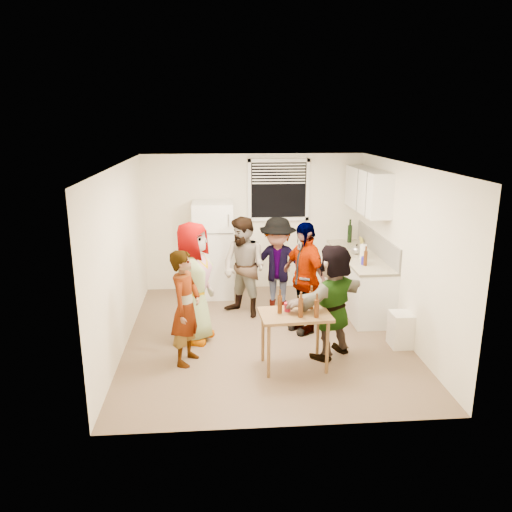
{
  "coord_description": "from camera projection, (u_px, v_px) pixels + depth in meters",
  "views": [
    {
      "loc": [
        -0.68,
        -6.75,
        3.09
      ],
      "look_at": [
        -0.11,
        0.29,
        1.15
      ],
      "focal_mm": 35.0,
      "sensor_mm": 36.0,
      "label": 1
    }
  ],
  "objects": [
    {
      "name": "paper_towel",
      "position": [
        363.0,
        259.0,
        8.11
      ],
      "size": [
        0.11,
        0.11,
        0.24
      ],
      "primitive_type": "cylinder",
      "color": "white",
      "rests_on": "countertop"
    },
    {
      "name": "counter_lower",
      "position": [
        358.0,
        281.0,
        8.48
      ],
      "size": [
        0.6,
        2.2,
        0.86
      ],
      "primitive_type": "cube",
      "color": "white",
      "rests_on": "ground"
    },
    {
      "name": "serving_table",
      "position": [
        294.0,
        367.0,
        6.45
      ],
      "size": [
        0.91,
        0.64,
        0.74
      ],
      "primitive_type": null,
      "rotation": [
        0.0,
        0.0,
        0.07
      ],
      "color": "brown",
      "rests_on": "ground"
    },
    {
      "name": "kettle",
      "position": [
        356.0,
        254.0,
        8.38
      ],
      "size": [
        0.23,
        0.2,
        0.18
      ],
      "primitive_type": null,
      "rotation": [
        0.0,
        0.0,
        0.06
      ],
      "color": "silver",
      "rests_on": "countertop"
    },
    {
      "name": "guest_stripe",
      "position": [
        188.0,
        361.0,
        6.59
      ],
      "size": [
        1.62,
        1.04,
        0.36
      ],
      "primitive_type": "imported",
      "rotation": [
        0.0,
        0.0,
        1.22
      ],
      "color": "#141933",
      "rests_on": "ground"
    },
    {
      "name": "countertop",
      "position": [
        360.0,
        256.0,
        8.36
      ],
      "size": [
        0.64,
        2.22,
        0.04
      ],
      "primitive_type": "cube",
      "color": "beige",
      "rests_on": "counter_lower"
    },
    {
      "name": "wine_bottle",
      "position": [
        349.0,
        242.0,
        9.19
      ],
      "size": [
        0.08,
        0.08,
        0.32
      ],
      "primitive_type": "cylinder",
      "color": "black",
      "rests_on": "countertop"
    },
    {
      "name": "upper_cabinets",
      "position": [
        368.0,
        190.0,
        8.28
      ],
      "size": [
        0.34,
        1.6,
        0.7
      ],
      "primitive_type": "cube",
      "color": "white",
      "rests_on": "room"
    },
    {
      "name": "blue_cup",
      "position": [
        364.0,
        264.0,
        7.79
      ],
      "size": [
        0.09,
        0.09,
        0.12
      ],
      "primitive_type": "cylinder",
      "color": "#2118A7",
      "rests_on": "countertop"
    },
    {
      "name": "beer_bottle_counter",
      "position": [
        365.0,
        266.0,
        7.73
      ],
      "size": [
        0.06,
        0.06,
        0.23
      ],
      "primitive_type": "cylinder",
      "color": "#47230C",
      "rests_on": "countertop"
    },
    {
      "name": "guest_grey",
      "position": [
        195.0,
        339.0,
        7.25
      ],
      "size": [
        1.93,
        1.43,
        0.55
      ],
      "primitive_type": "imported",
      "rotation": [
        0.0,
        0.0,
        1.19
      ],
      "color": "gray",
      "rests_on": "ground"
    },
    {
      "name": "picture_frame",
      "position": [
        362.0,
        241.0,
        8.99
      ],
      "size": [
        0.02,
        0.16,
        0.14
      ],
      "primitive_type": "cube",
      "color": "#E0CE48",
      "rests_on": "countertop"
    },
    {
      "name": "beer_bottle_table",
      "position": [
        300.0,
        317.0,
        6.14
      ],
      "size": [
        0.06,
        0.06,
        0.24
      ],
      "primitive_type": "cylinder",
      "color": "#47230C",
      "rests_on": "serving_table"
    },
    {
      "name": "trash_bin",
      "position": [
        402.0,
        329.0,
        6.98
      ],
      "size": [
        0.33,
        0.33,
        0.49
      ],
      "primitive_type": "cube",
      "rotation": [
        0.0,
        0.0,
        -0.0
      ],
      "color": "white",
      "rests_on": "ground"
    },
    {
      "name": "window",
      "position": [
        279.0,
        190.0,
        9.02
      ],
      "size": [
        1.12,
        0.1,
        1.06
      ],
      "primitive_type": null,
      "color": "white",
      "rests_on": "room"
    },
    {
      "name": "guest_back_left",
      "position": [
        244.0,
        315.0,
        8.16
      ],
      "size": [
        1.66,
        1.73,
        0.61
      ],
      "primitive_type": "imported",
      "rotation": [
        0.0,
        0.0,
        -0.73
      ],
      "color": "brown",
      "rests_on": "ground"
    },
    {
      "name": "guest_black",
      "position": [
        303.0,
        330.0,
        7.56
      ],
      "size": [
        1.94,
        1.63,
        0.41
      ],
      "primitive_type": "imported",
      "rotation": [
        0.0,
        0.0,
        -1.11
      ],
      "color": "black",
      "rests_on": "ground"
    },
    {
      "name": "refrigerator",
      "position": [
        213.0,
        249.0,
        8.88
      ],
      "size": [
        0.7,
        0.7,
        1.7
      ],
      "primitive_type": "cube",
      "color": "white",
      "rests_on": "ground"
    },
    {
      "name": "room",
      "position": [
        265.0,
        336.0,
        7.36
      ],
      "size": [
        4.0,
        4.5,
        2.5
      ],
      "primitive_type": null,
      "color": "white",
      "rests_on": "ground"
    },
    {
      "name": "guest_orange",
      "position": [
        330.0,
        355.0,
        6.78
      ],
      "size": [
        2.08,
        2.1,
        0.46
      ],
      "primitive_type": "imported",
      "rotation": [
        0.0,
        0.0,
        3.79
      ],
      "color": "#F47652",
      "rests_on": "ground"
    },
    {
      "name": "backsplash",
      "position": [
        377.0,
        244.0,
        8.33
      ],
      "size": [
        0.03,
        2.2,
        0.36
      ],
      "primitive_type": "cube",
      "color": "beige",
      "rests_on": "countertop"
    },
    {
      "name": "red_cup",
      "position": [
        287.0,
        311.0,
        6.33
      ],
      "size": [
        0.08,
        0.08,
        0.11
      ],
      "primitive_type": "cylinder",
      "color": "#B8162D",
      "rests_on": "serving_table"
    },
    {
      "name": "guest_back_right",
      "position": [
        277.0,
        312.0,
        8.28
      ],
      "size": [
        1.5,
        1.85,
        0.59
      ],
      "primitive_type": "imported",
      "rotation": [
        0.0,
        0.0,
        -0.34
      ],
      "color": "#38383C",
      "rests_on": "ground"
    }
  ]
}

